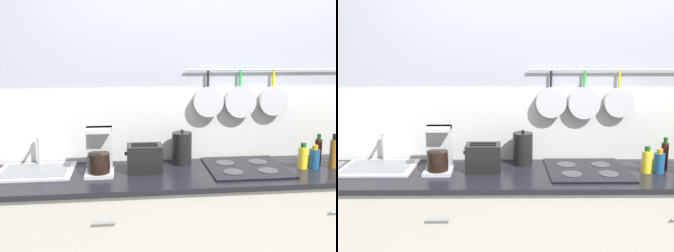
% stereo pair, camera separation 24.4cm
% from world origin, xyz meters
% --- Properties ---
extents(wall_back, '(7.20, 0.14, 2.60)m').
position_xyz_m(wall_back, '(0.00, 0.35, 1.28)').
color(wall_back, '#999EA8').
rests_on(wall_back, ground_plane).
extents(cabinet_base, '(2.96, 0.61, 0.90)m').
position_xyz_m(cabinet_base, '(0.00, -0.00, 0.45)').
color(cabinet_base, '#B7B2A8').
rests_on(cabinet_base, ground_plane).
extents(countertop, '(3.00, 0.63, 0.03)m').
position_xyz_m(countertop, '(0.00, 0.00, 0.91)').
color(countertop, black).
rests_on(countertop, cabinet_base).
extents(sink_basin, '(0.50, 0.38, 0.24)m').
position_xyz_m(sink_basin, '(-1.21, 0.11, 0.95)').
color(sink_basin, '#B7BABF').
rests_on(sink_basin, countertop).
extents(coffee_maker, '(0.19, 0.20, 0.31)m').
position_xyz_m(coffee_maker, '(-0.78, 0.04, 1.06)').
color(coffee_maker, '#B7BABF').
rests_on(coffee_maker, countertop).
extents(toaster, '(0.25, 0.16, 0.19)m').
position_xyz_m(toaster, '(-0.48, 0.04, 1.02)').
color(toaster, black).
rests_on(toaster, countertop).
extents(kettle, '(0.14, 0.14, 0.25)m').
position_xyz_m(kettle, '(-0.20, 0.20, 1.05)').
color(kettle, black).
rests_on(kettle, countertop).
extents(cooktop, '(0.54, 0.52, 0.01)m').
position_xyz_m(cooktop, '(0.22, 0.04, 0.94)').
color(cooktop, black).
rests_on(cooktop, countertop).
extents(bottle_hot_sauce, '(0.07, 0.07, 0.18)m').
position_xyz_m(bottle_hot_sauce, '(0.61, 0.00, 1.01)').
color(bottle_hot_sauce, yellow).
rests_on(bottle_hot_sauce, countertop).
extents(bottle_sesame_oil, '(0.07, 0.07, 0.16)m').
position_xyz_m(bottle_sesame_oil, '(0.70, -0.01, 1.00)').
color(bottle_sesame_oil, navy).
rests_on(bottle_sesame_oil, countertop).
extents(bottle_dish_soap, '(0.05, 0.05, 0.22)m').
position_xyz_m(bottle_dish_soap, '(0.77, 0.08, 1.03)').
color(bottle_dish_soap, '#33140F').
rests_on(bottle_dish_soap, countertop).
extents(bottle_cooking_wine, '(0.05, 0.05, 0.24)m').
position_xyz_m(bottle_cooking_wine, '(0.83, -0.01, 1.04)').
color(bottle_cooking_wine, '#8C5919').
rests_on(bottle_cooking_wine, countertop).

